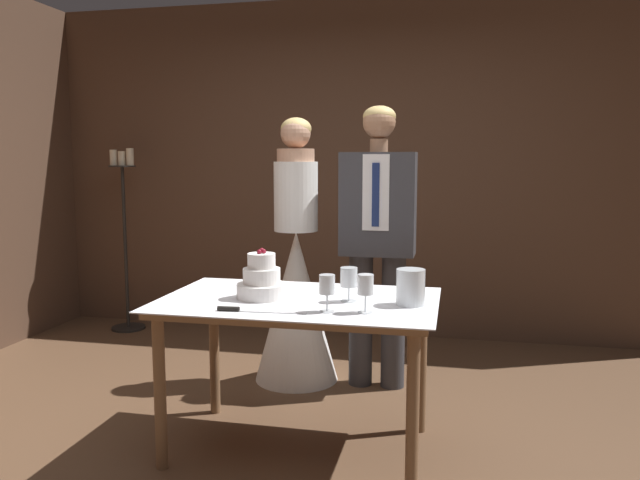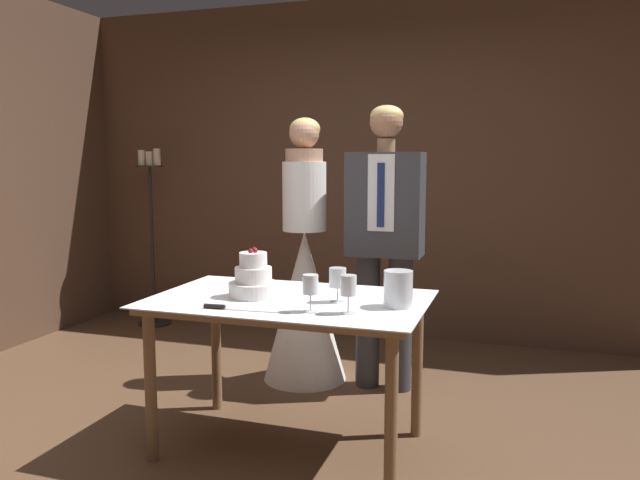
% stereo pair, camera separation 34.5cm
% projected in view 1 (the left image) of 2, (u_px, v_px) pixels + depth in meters
% --- Properties ---
extents(ground_plane, '(40.00, 40.00, 0.00)m').
position_uv_depth(ground_plane, '(279.00, 451.00, 3.09)').
color(ground_plane, brown).
extents(wall_back, '(5.32, 0.12, 2.71)m').
position_uv_depth(wall_back, '(354.00, 170.00, 5.10)').
color(wall_back, '#513828').
rests_on(wall_back, ground_plane).
extents(cake_table, '(1.34, 0.84, 0.76)m').
position_uv_depth(cake_table, '(299.00, 317.00, 3.03)').
color(cake_table, brown).
rests_on(cake_table, ground_plane).
extents(tiered_cake, '(0.24, 0.24, 0.24)m').
position_uv_depth(tiered_cake, '(262.00, 281.00, 3.03)').
color(tiered_cake, white).
rests_on(tiered_cake, cake_table).
extents(cake_knife, '(0.40, 0.05, 0.02)m').
position_uv_depth(cake_knife, '(244.00, 310.00, 2.76)').
color(cake_knife, silver).
rests_on(cake_knife, cake_table).
extents(wine_glass_near, '(0.08, 0.08, 0.16)m').
position_uv_depth(wine_glass_near, '(349.00, 279.00, 2.95)').
color(wine_glass_near, silver).
rests_on(wine_glass_near, cake_table).
extents(wine_glass_middle, '(0.07, 0.07, 0.17)m').
position_uv_depth(wine_glass_middle, '(366.00, 287.00, 2.73)').
color(wine_glass_middle, silver).
rests_on(wine_glass_middle, cake_table).
extents(wine_glass_far, '(0.07, 0.07, 0.17)m').
position_uv_depth(wine_glass_far, '(327.00, 286.00, 2.75)').
color(wine_glass_far, silver).
rests_on(wine_glass_far, cake_table).
extents(hurricane_candle, '(0.13, 0.13, 0.17)m').
position_uv_depth(hurricane_candle, '(411.00, 288.00, 2.88)').
color(hurricane_candle, silver).
rests_on(hurricane_candle, cake_table).
extents(bride, '(0.54, 0.54, 1.70)m').
position_uv_depth(bride, '(296.00, 287.00, 4.03)').
color(bride, white).
rests_on(bride, ground_plane).
extents(groom, '(0.46, 0.25, 1.76)m').
position_uv_depth(groom, '(378.00, 231.00, 3.87)').
color(groom, '#38383D').
rests_on(groom, ground_plane).
extents(candle_stand, '(0.28, 0.28, 1.53)m').
position_uv_depth(candle_stand, '(125.00, 238.00, 5.23)').
color(candle_stand, black).
rests_on(candle_stand, ground_plane).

